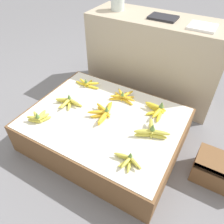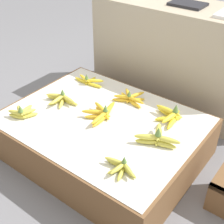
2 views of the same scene
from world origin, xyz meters
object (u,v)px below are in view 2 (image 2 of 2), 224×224
(banana_bunch_front_midright, at_px, (121,167))
(banana_bunch_back_midright, at_px, (170,115))
(banana_bunch_middle_left, at_px, (61,99))
(banana_bunch_back_midleft, at_px, (130,98))
(banana_bunch_back_left, at_px, (89,81))
(banana_bunch_middle_midright, at_px, (157,138))
(banana_bunch_front_left, at_px, (23,113))
(banana_bunch_middle_midleft, at_px, (102,113))

(banana_bunch_front_midright, distance_m, banana_bunch_back_midright, 0.52)
(banana_bunch_middle_left, relative_size, banana_bunch_back_midleft, 1.08)
(banana_bunch_back_left, bearing_deg, banana_bunch_middle_left, -86.00)
(banana_bunch_middle_midright, bearing_deg, banana_bunch_front_left, -160.24)
(banana_bunch_middle_midright, distance_m, banana_bunch_back_midleft, 0.44)
(banana_bunch_middle_midright, xyz_separation_m, banana_bunch_back_midleft, (-0.35, 0.26, -0.01))
(banana_bunch_front_midright, height_order, banana_bunch_back_left, banana_bunch_back_left)
(banana_bunch_front_midright, xyz_separation_m, banana_bunch_middle_midleft, (-0.35, 0.30, 0.01))
(banana_bunch_middle_midleft, xyz_separation_m, banana_bunch_back_midleft, (0.03, 0.25, -0.01))
(banana_bunch_middle_midright, height_order, banana_bunch_back_midright, banana_bunch_middle_midright)
(banana_bunch_front_midright, bearing_deg, banana_bunch_middle_midleft, 140.12)
(banana_bunch_back_left, relative_size, banana_bunch_back_midright, 1.35)
(banana_bunch_back_midleft, bearing_deg, banana_bunch_middle_left, -140.79)
(banana_bunch_middle_left, xyz_separation_m, banana_bunch_back_midleft, (0.34, 0.28, -0.00))
(banana_bunch_front_midright, xyz_separation_m, banana_bunch_back_midright, (-0.02, 0.52, 0.01))
(banana_bunch_back_left, xyz_separation_m, banana_bunch_back_midright, (0.67, -0.04, 0.01))
(banana_bunch_middle_midleft, bearing_deg, banana_bunch_middle_left, -174.15)
(banana_bunch_back_midleft, bearing_deg, banana_bunch_middle_midright, -36.13)
(banana_bunch_front_left, relative_size, banana_bunch_middle_midright, 0.64)
(banana_bunch_front_midright, relative_size, banana_bunch_back_midright, 1.07)
(banana_bunch_middle_midleft, height_order, banana_bunch_middle_midright, banana_bunch_middle_midright)
(banana_bunch_middle_midleft, xyz_separation_m, banana_bunch_back_midright, (0.34, 0.22, 0.00))
(banana_bunch_front_midright, bearing_deg, banana_bunch_back_midleft, 120.50)
(banana_bunch_front_midright, bearing_deg, banana_bunch_back_midright, 91.67)
(banana_bunch_front_left, xyz_separation_m, banana_bunch_middle_left, (0.07, 0.25, -0.00))
(banana_bunch_front_left, distance_m, banana_bunch_middle_left, 0.26)
(banana_bunch_middle_midleft, distance_m, banana_bunch_middle_midright, 0.39)
(banana_bunch_middle_left, height_order, banana_bunch_middle_midright, banana_bunch_middle_midright)
(banana_bunch_back_midleft, bearing_deg, banana_bunch_back_midright, -5.27)
(banana_bunch_middle_midleft, bearing_deg, banana_bunch_back_midright, 33.00)
(banana_bunch_front_midright, xyz_separation_m, banana_bunch_middle_left, (-0.66, 0.26, 0.00))
(banana_bunch_front_left, relative_size, banana_bunch_back_midleft, 0.69)
(banana_bunch_middle_left, height_order, banana_bunch_middle_midleft, banana_bunch_middle_midleft)
(banana_bunch_back_left, bearing_deg, banana_bunch_front_left, -95.19)
(banana_bunch_middle_left, bearing_deg, banana_bunch_back_midright, 21.22)
(banana_bunch_middle_left, distance_m, banana_bunch_back_midright, 0.70)
(banana_bunch_middle_midright, height_order, banana_bunch_back_midleft, banana_bunch_middle_midright)
(banana_bunch_front_left, height_order, banana_bunch_back_midright, banana_bunch_back_midright)
(banana_bunch_middle_midright, relative_size, banana_bunch_back_midleft, 1.09)
(banana_bunch_front_midright, distance_m, banana_bunch_back_left, 0.88)
(banana_bunch_middle_midleft, xyz_separation_m, banana_bunch_middle_midright, (0.39, -0.01, 0.01))
(banana_bunch_middle_midleft, xyz_separation_m, banana_bunch_back_left, (-0.33, 0.26, -0.01))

